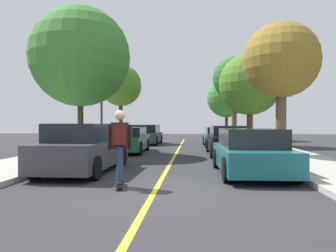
{
  "coord_description": "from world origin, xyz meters",
  "views": [
    {
      "loc": [
        0.82,
        -6.77,
        1.47
      ],
      "look_at": [
        -0.25,
        7.18,
        1.36
      ],
      "focal_mm": 34.5,
      "sensor_mm": 36.0,
      "label": 1
    }
  ],
  "objects_px": {
    "street_tree_left_near": "(121,86)",
    "street_tree_right_nearest": "(281,61)",
    "parked_car_right_far": "(219,137)",
    "skateboarder": "(120,142)",
    "streetlamp": "(102,92)",
    "street_tree_right_farthest": "(227,98)",
    "parked_car_left_nearest": "(85,148)",
    "parked_car_left_near": "(128,140)",
    "parked_car_right_near": "(228,141)",
    "parked_car_right_nearest": "(251,152)",
    "skateboard": "(120,184)",
    "street_tree_right_near": "(250,85)",
    "street_tree_right_far": "(234,79)",
    "street_tree_left_nearest": "(80,57)",
    "parked_car_left_far": "(146,135)"
  },
  "relations": [
    {
      "from": "street_tree_left_nearest",
      "to": "skateboarder",
      "type": "bearing_deg",
      "value": -64.56
    },
    {
      "from": "parked_car_right_near",
      "to": "street_tree_left_near",
      "type": "xyz_separation_m",
      "value": [
        -6.97,
        8.22,
        3.6
      ]
    },
    {
      "from": "parked_car_left_far",
      "to": "skateboard",
      "type": "relative_size",
      "value": 5.1
    },
    {
      "from": "street_tree_left_near",
      "to": "street_tree_right_nearest",
      "type": "relative_size",
      "value": 1.02
    },
    {
      "from": "skateboard",
      "to": "street_tree_left_near",
      "type": "bearing_deg",
      "value": 102.66
    },
    {
      "from": "parked_car_right_far",
      "to": "street_tree_left_near",
      "type": "height_order",
      "value": "street_tree_left_near"
    },
    {
      "from": "street_tree_right_nearest",
      "to": "street_tree_right_farthest",
      "type": "bearing_deg",
      "value": 90.0
    },
    {
      "from": "parked_car_left_nearest",
      "to": "parked_car_left_near",
      "type": "relative_size",
      "value": 1.01
    },
    {
      "from": "parked_car_left_far",
      "to": "streetlamp",
      "type": "distance_m",
      "value": 6.09
    },
    {
      "from": "skateboarder",
      "to": "streetlamp",
      "type": "bearing_deg",
      "value": 108.21
    },
    {
      "from": "parked_car_left_nearest",
      "to": "parked_car_left_near",
      "type": "distance_m",
      "value": 6.6
    },
    {
      "from": "parked_car_right_nearest",
      "to": "street_tree_left_nearest",
      "type": "height_order",
      "value": "street_tree_left_nearest"
    },
    {
      "from": "street_tree_right_near",
      "to": "streetlamp",
      "type": "bearing_deg",
      "value": -157.54
    },
    {
      "from": "parked_car_left_far",
      "to": "street_tree_right_nearest",
      "type": "distance_m",
      "value": 11.91
    },
    {
      "from": "parked_car_left_near",
      "to": "street_tree_left_nearest",
      "type": "height_order",
      "value": "street_tree_left_nearest"
    },
    {
      "from": "parked_car_left_near",
      "to": "parked_car_right_nearest",
      "type": "xyz_separation_m",
      "value": [
        4.96,
        -6.79,
        0.01
      ]
    },
    {
      "from": "parked_car_right_near",
      "to": "street_tree_right_nearest",
      "type": "relative_size",
      "value": 0.83
    },
    {
      "from": "parked_car_left_near",
      "to": "parked_car_left_nearest",
      "type": "bearing_deg",
      "value": -89.99
    },
    {
      "from": "street_tree_right_nearest",
      "to": "skateboarder",
      "type": "height_order",
      "value": "street_tree_right_nearest"
    },
    {
      "from": "street_tree_left_near",
      "to": "street_tree_right_far",
      "type": "relative_size",
      "value": 0.78
    },
    {
      "from": "parked_car_right_far",
      "to": "street_tree_right_near",
      "type": "xyz_separation_m",
      "value": [
        2.01,
        0.26,
        3.37
      ]
    },
    {
      "from": "parked_car_right_nearest",
      "to": "parked_car_right_far",
      "type": "xyz_separation_m",
      "value": [
        0.0,
        11.46,
        -0.02
      ]
    },
    {
      "from": "streetlamp",
      "to": "skateboarder",
      "type": "relative_size",
      "value": 3.19
    },
    {
      "from": "parked_car_left_near",
      "to": "street_tree_right_farthest",
      "type": "height_order",
      "value": "street_tree_right_farthest"
    },
    {
      "from": "parked_car_left_near",
      "to": "street_tree_left_nearest",
      "type": "distance_m",
      "value": 4.66
    },
    {
      "from": "parked_car_right_nearest",
      "to": "street_tree_right_near",
      "type": "xyz_separation_m",
      "value": [
        2.01,
        11.72,
        3.35
      ]
    },
    {
      "from": "parked_car_right_near",
      "to": "parked_car_right_far",
      "type": "bearing_deg",
      "value": 90.0
    },
    {
      "from": "street_tree_left_near",
      "to": "street_tree_right_farthest",
      "type": "relative_size",
      "value": 0.91
    },
    {
      "from": "street_tree_right_farthest",
      "to": "skateboarder",
      "type": "distance_m",
      "value": 29.02
    },
    {
      "from": "street_tree_right_farthest",
      "to": "street_tree_right_far",
      "type": "bearing_deg",
      "value": -90.0
    },
    {
      "from": "parked_car_right_far",
      "to": "street_tree_left_near",
      "type": "distance_m",
      "value": 8.28
    },
    {
      "from": "street_tree_left_nearest",
      "to": "parked_car_right_near",
      "type": "bearing_deg",
      "value": 2.86
    },
    {
      "from": "parked_car_right_far",
      "to": "street_tree_right_far",
      "type": "relative_size",
      "value": 0.59
    },
    {
      "from": "street_tree_right_near",
      "to": "street_tree_right_far",
      "type": "distance_m",
      "value": 7.95
    },
    {
      "from": "parked_car_left_nearest",
      "to": "skateboarder",
      "type": "relative_size",
      "value": 2.61
    },
    {
      "from": "parked_car_right_nearest",
      "to": "skateboard",
      "type": "xyz_separation_m",
      "value": [
        -3.33,
        -2.16,
        -0.56
      ]
    },
    {
      "from": "parked_car_left_nearest",
      "to": "street_tree_right_near",
      "type": "height_order",
      "value": "street_tree_right_near"
    },
    {
      "from": "street_tree_left_near",
      "to": "skateboard",
      "type": "bearing_deg",
      "value": -77.34
    },
    {
      "from": "parked_car_left_far",
      "to": "parked_car_left_nearest",
      "type": "bearing_deg",
      "value": -90.0
    },
    {
      "from": "parked_car_right_far",
      "to": "street_tree_right_near",
      "type": "distance_m",
      "value": 3.93
    },
    {
      "from": "parked_car_right_far",
      "to": "skateboarder",
      "type": "height_order",
      "value": "skateboarder"
    },
    {
      "from": "parked_car_right_far",
      "to": "skateboard",
      "type": "bearing_deg",
      "value": -103.74
    },
    {
      "from": "parked_car_right_nearest",
      "to": "skateboard",
      "type": "height_order",
      "value": "parked_car_right_nearest"
    },
    {
      "from": "parked_car_right_far",
      "to": "skateboarder",
      "type": "relative_size",
      "value": 2.58
    },
    {
      "from": "streetlamp",
      "to": "skateboarder",
      "type": "xyz_separation_m",
      "value": [
        3.39,
        -10.3,
        -2.15
      ]
    },
    {
      "from": "parked_car_right_nearest",
      "to": "street_tree_right_far",
      "type": "bearing_deg",
      "value": 84.13
    },
    {
      "from": "parked_car_left_near",
      "to": "skateboard",
      "type": "distance_m",
      "value": 9.11
    },
    {
      "from": "parked_car_right_near",
      "to": "skateboarder",
      "type": "relative_size",
      "value": 2.76
    },
    {
      "from": "parked_car_right_near",
      "to": "skateboarder",
      "type": "height_order",
      "value": "skateboarder"
    },
    {
      "from": "parked_car_right_nearest",
      "to": "street_tree_right_near",
      "type": "distance_m",
      "value": 12.35
    }
  ]
}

